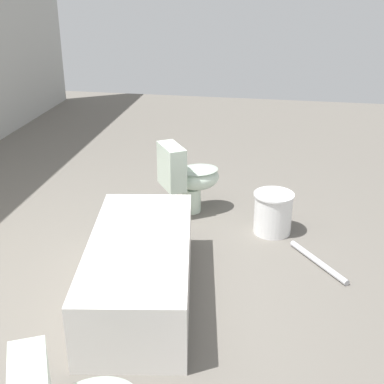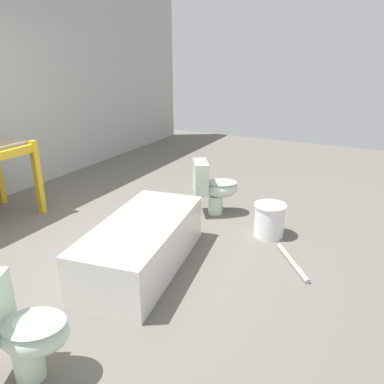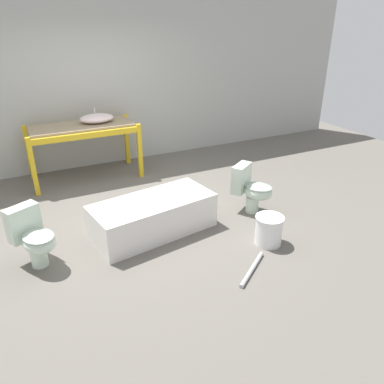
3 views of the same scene
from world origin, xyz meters
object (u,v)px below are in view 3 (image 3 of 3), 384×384
object	(u,v)px
sink_basin	(97,118)
toilet_far	(251,188)
toilet_near	(33,237)
bucket_white	(269,230)
bathtub_main	(153,214)

from	to	relation	value
sink_basin	toilet_far	xyz separation A→B (m)	(1.52, -2.29, -0.63)
toilet_far	sink_basin	bearing A→B (deg)	90.76
toilet_near	bucket_white	world-z (taller)	toilet_near
bathtub_main	toilet_far	distance (m)	1.42
toilet_near	toilet_far	distance (m)	2.81
toilet_far	bucket_white	distance (m)	0.85
bucket_white	sink_basin	bearing A→B (deg)	112.13
bathtub_main	toilet_near	xyz separation A→B (m)	(-1.39, -0.08, 0.10)
sink_basin	toilet_near	xyz separation A→B (m)	(-1.29, -2.30, -0.63)
toilet_near	bucket_white	xyz separation A→B (m)	(2.53, -0.77, -0.17)
sink_basin	bucket_white	size ratio (longest dim) A/B	1.54
bathtub_main	toilet_near	world-z (taller)	toilet_near
toilet_near	bucket_white	distance (m)	2.66
toilet_near	toilet_far	xyz separation A→B (m)	(2.81, 0.01, 0.00)
bathtub_main	bucket_white	xyz separation A→B (m)	(1.14, -0.86, -0.07)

